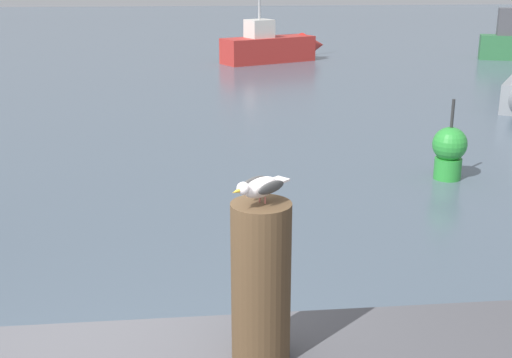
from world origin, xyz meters
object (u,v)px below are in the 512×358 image
(mooring_post, at_px, (261,282))
(channel_buoy, at_px, (449,151))
(seagull, at_px, (260,187))
(boat_red, at_px, (276,47))

(mooring_post, relative_size, channel_buoy, 0.66)
(mooring_post, bearing_deg, seagull, -137.80)
(mooring_post, distance_m, seagull, 0.53)
(channel_buoy, bearing_deg, seagull, -119.12)
(channel_buoy, bearing_deg, mooring_post, -119.10)
(mooring_post, xyz_separation_m, boat_red, (2.99, 21.60, -1.19))
(boat_red, relative_size, channel_buoy, 3.71)
(mooring_post, height_order, seagull, seagull)
(mooring_post, height_order, channel_buoy, mooring_post)
(seagull, xyz_separation_m, boat_red, (2.99, 21.60, -1.72))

